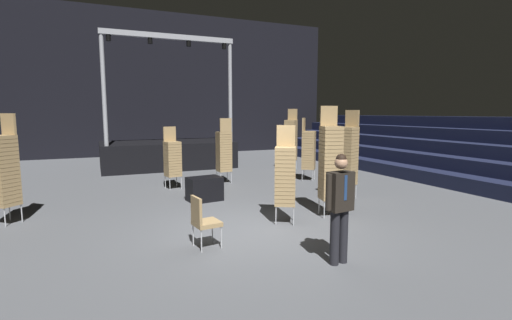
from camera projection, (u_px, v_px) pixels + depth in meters
ground_plane at (251, 231)px, 7.76m from camera, size 22.00×30.00×0.10m
arena_end_wall at (149, 84)px, 20.91m from camera, size 22.00×0.30×8.00m
bleacher_bank_right at (498, 152)px, 12.10m from camera, size 3.75×24.00×2.25m
stage_riser at (167, 152)px, 16.54m from camera, size 5.54×3.25×5.49m
man_with_tie at (340, 202)px, 5.85m from camera, size 0.57×0.28×1.77m
chair_stack_front_left at (330, 162)px, 8.57m from camera, size 0.54×0.54×2.56m
chair_stack_front_right at (348, 155)px, 10.33m from camera, size 0.58×0.58×2.48m
chair_stack_mid_right at (285, 175)px, 8.07m from camera, size 0.60×0.60×2.14m
chair_stack_rear_left at (291, 140)px, 15.66m from camera, size 0.62×0.62×2.56m
chair_stack_rear_right at (224, 151)px, 12.71m from camera, size 0.46×0.46×2.22m
chair_stack_rear_centre at (309, 149)px, 13.22m from camera, size 0.62×0.62×2.22m
chair_stack_aisle_left at (172, 158)px, 11.74m from camera, size 0.52×0.52×1.96m
chair_stack_aisle_right at (4, 169)px, 7.98m from camera, size 0.62×0.62×2.39m
equipment_road_case at (204, 189)px, 10.20m from camera, size 0.97×0.72×0.65m
loose_chair_near_man at (203, 219)px, 6.59m from camera, size 0.50×0.50×0.95m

